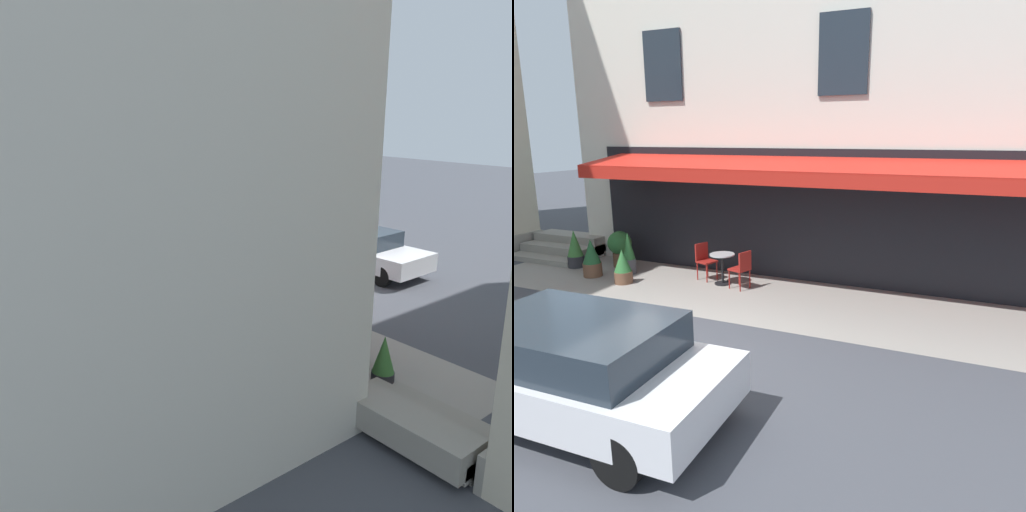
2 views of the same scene
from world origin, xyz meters
TOP-DOWN VIEW (x-y plane):
  - ground_plane at (0.00, 0.00)m, footprint 70.00×70.00m
  - sidewalk_cafe_terrace at (-3.25, -3.40)m, footprint 20.50×3.20m
  - back_alley_steps at (6.60, -4.59)m, footprint 2.40×1.75m
  - cafe_table_near_entrance at (0.85, -3.92)m, footprint 0.60×0.60m
  - cafe_chair_red_by_window at (0.24, -3.75)m, footprint 0.49×0.49m
  - cafe_chair_red_back_row at (1.46, -4.10)m, footprint 0.50×0.50m
  - cafe_table_mid_terrace at (-11.75, -3.09)m, footprint 0.60×0.60m
  - cafe_chair_red_kerbside at (-11.23, -2.72)m, footprint 0.56×0.56m
  - cafe_chair_red_corner_right at (-12.13, -3.59)m, footprint 0.56×0.56m
  - seated_patron_in_blue at (-11.41, -2.84)m, footprint 0.63×0.62m
  - seated_companion_in_red at (-12.00, -3.42)m, footprint 0.66×0.68m
  - potted_plant_entrance_right at (5.27, -3.70)m, footprint 0.43×0.43m
  - potted_plant_entrance_left at (4.19, -4.23)m, footprint 0.64×0.64m
  - potted_plant_mid_terrace at (3.11, -3.04)m, footprint 0.44×0.44m
  - potted_plant_by_steps at (3.52, -3.77)m, footprint 0.33×0.33m
  - potted_plant_under_sign at (4.22, -3.19)m, footprint 0.46×0.46m
  - parked_car_white at (-0.04, 1.72)m, footprint 4.35×1.92m

SIDE VIEW (x-z plane):
  - ground_plane at x=0.00m, z-range 0.00..0.00m
  - sidewalk_cafe_terrace at x=-3.25m, z-range 0.00..0.01m
  - back_alley_steps at x=6.60m, z-range -0.06..0.54m
  - potted_plant_mid_terrace at x=3.11m, z-range -0.01..0.83m
  - potted_plant_under_sign at x=4.22m, z-range -0.01..0.95m
  - cafe_table_near_entrance at x=0.85m, z-range 0.12..0.87m
  - cafe_table_mid_terrace at x=-11.75m, z-range 0.12..0.87m
  - potted_plant_entrance_right at x=5.27m, z-range -0.01..1.02m
  - potted_plant_by_steps at x=3.52m, z-range -0.01..1.08m
  - cafe_chair_red_by_window at x=0.24m, z-range 0.09..1.00m
  - cafe_chair_red_back_row at x=1.46m, z-range 0.09..1.00m
  - cafe_chair_red_kerbside at x=-11.23m, z-range 0.09..1.00m
  - cafe_chair_red_corner_right at x=-12.13m, z-range 0.09..1.00m
  - potted_plant_entrance_left at x=4.19m, z-range 0.08..1.06m
  - seated_patron_in_blue at x=-11.41m, z-range 0.05..1.34m
  - parked_car_white at x=-0.04m, z-range 0.05..1.38m
  - seated_companion_in_red at x=-12.00m, z-range 0.04..1.39m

